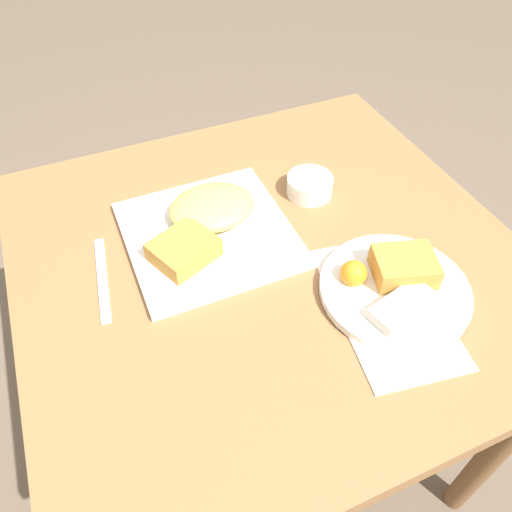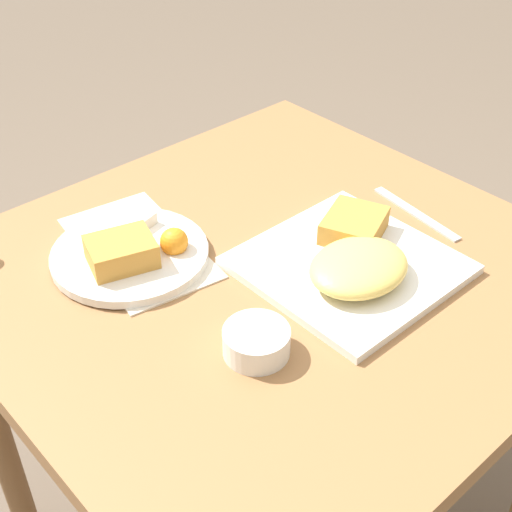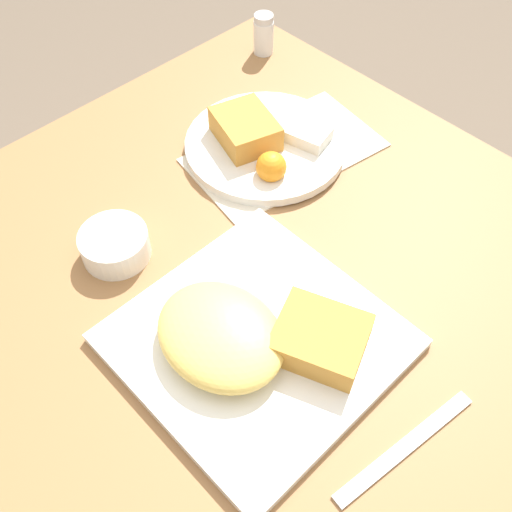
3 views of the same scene
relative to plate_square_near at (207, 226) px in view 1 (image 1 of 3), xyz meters
The scene contains 7 objects.
ground_plane 0.76m from the plate_square_near, 133.76° to the left, with size 8.00×8.00×0.00m, color brown.
dining_table 0.17m from the plate_square_near, 133.76° to the left, with size 0.86×0.84×0.73m.
menu_card 0.34m from the plate_square_near, 127.72° to the left, with size 0.20×0.31×0.00m.
plate_square_near is the anchor object (origin of this frame).
plate_oval_far 0.34m from the plate_square_near, 133.25° to the left, with size 0.24×0.24×0.05m.
sauce_ramekin 0.23m from the plate_square_near, behind, with size 0.09×0.09×0.04m.
butter_knife 0.20m from the plate_square_near, ahead, with size 0.04×0.19×0.00m.
Camera 1 is at (0.26, 0.55, 1.36)m, focal length 35.00 mm.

